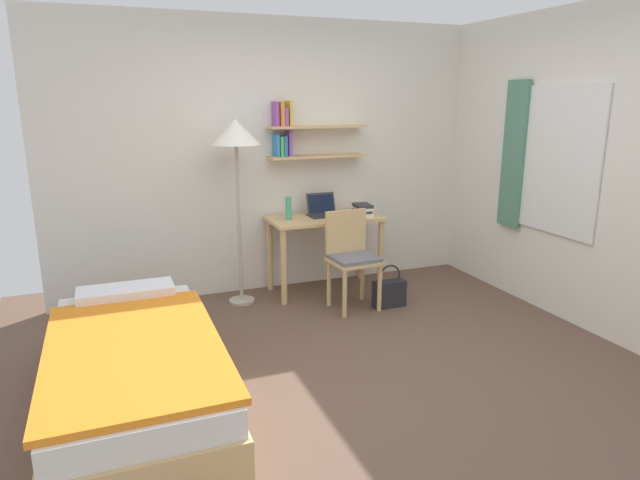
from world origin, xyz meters
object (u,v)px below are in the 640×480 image
(desk_chair, at_px, (351,254))
(water_bottle, at_px, (289,208))
(laptop, at_px, (323,210))
(standing_lamp, at_px, (236,141))
(book_stack, at_px, (362,210))
(bed, at_px, (136,373))
(desk, at_px, (325,231))
(handbag, at_px, (389,292))

(desk_chair, bearing_deg, water_bottle, 130.25)
(laptop, height_order, water_bottle, water_bottle)
(standing_lamp, height_order, book_stack, standing_lamp)
(bed, bearing_deg, desk, 40.28)
(laptop, distance_m, handbag, 1.05)
(desk, bearing_deg, book_stack, -9.27)
(bed, relative_size, laptop, 6.79)
(standing_lamp, relative_size, laptop, 5.72)
(desk_chair, height_order, handbag, desk_chair)
(book_stack, relative_size, handbag, 0.63)
(desk, xyz_separation_m, standing_lamp, (-0.85, -0.02, 0.89))
(laptop, bearing_deg, desk_chair, -84.68)
(laptop, bearing_deg, desk, -93.49)
(desk, bearing_deg, desk_chair, -83.34)
(standing_lamp, bearing_deg, book_stack, -1.70)
(desk_chair, distance_m, handbag, 0.50)
(water_bottle, bearing_deg, standing_lamp, -176.57)
(desk, distance_m, water_bottle, 0.45)
(bed, xyz_separation_m, laptop, (1.89, 1.68, 0.56))
(laptop, relative_size, water_bottle, 1.33)
(bed, xyz_separation_m, handbag, (2.27, 0.97, -0.10))
(bed, bearing_deg, handbag, 23.02)
(desk, bearing_deg, handbag, -58.98)
(desk, xyz_separation_m, laptop, (0.00, 0.08, 0.19))
(laptop, xyz_separation_m, water_bottle, (-0.37, -0.07, 0.06))
(handbag, bearing_deg, standing_lamp, 153.68)
(bed, relative_size, standing_lamp, 1.19)
(water_bottle, bearing_deg, bed, -133.44)
(book_stack, xyz_separation_m, handbag, (0.01, -0.58, -0.67))
(desk, xyz_separation_m, handbag, (0.38, -0.64, -0.47))
(handbag, bearing_deg, desk, 121.02)
(desk_chair, relative_size, standing_lamp, 0.52)
(desk, height_order, water_bottle, water_bottle)
(water_bottle, height_order, handbag, water_bottle)
(bed, distance_m, water_bottle, 2.30)
(bed, height_order, desk, desk)
(water_bottle, relative_size, handbag, 0.55)
(desk_chair, bearing_deg, standing_lamp, 152.51)
(bed, distance_m, laptop, 2.59)
(standing_lamp, xyz_separation_m, laptop, (0.86, 0.10, -0.70))
(standing_lamp, xyz_separation_m, handbag, (1.24, -0.61, -1.37))
(book_stack, bearing_deg, standing_lamp, 178.30)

